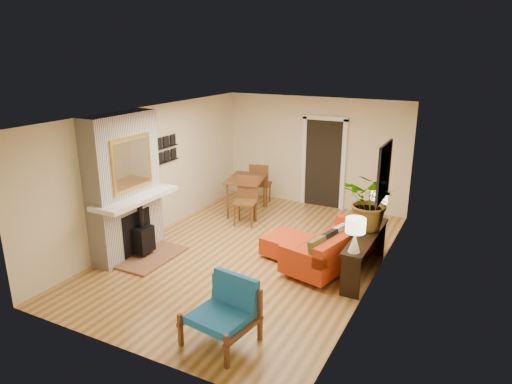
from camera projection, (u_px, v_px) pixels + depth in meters
room_shell at (330, 163)px, 10.10m from camera, size 6.50×6.50×6.50m
fireplace at (126, 190)px, 8.15m from camera, size 1.09×1.68×2.60m
sofa at (335, 247)px, 7.94m from camera, size 1.29×2.14×0.79m
ottoman at (288, 245)px, 8.34m from camera, size 0.89×0.89×0.39m
blue_chair at (226, 308)px, 5.88m from camera, size 0.91×0.89×0.84m
dining_table at (250, 185)px, 10.41m from camera, size 1.11×1.97×1.03m
console_table at (366, 243)px, 7.55m from camera, size 0.34×1.85×0.72m
lamp_near at (355, 231)px, 6.77m from camera, size 0.30×0.30×0.54m
lamp_far at (379, 202)px, 8.07m from camera, size 0.30×0.30×0.54m
houseplant at (372, 201)px, 7.58m from camera, size 1.08×0.99×1.00m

